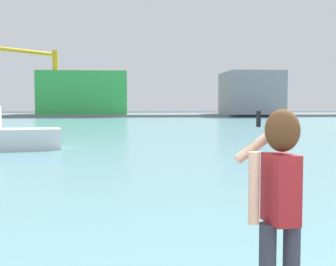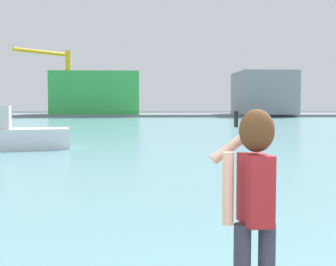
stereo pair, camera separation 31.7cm
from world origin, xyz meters
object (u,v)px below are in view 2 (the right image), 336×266
at_px(warehouse_right, 263,93).
at_px(port_crane, 60,73).
at_px(person_photographer, 254,194).
at_px(boat_moored, 0,134).
at_px(warehouse_left, 97,93).

distance_m(warehouse_right, port_crane, 40.04).
relative_size(person_photographer, warehouse_right, 0.14).
distance_m(boat_moored, port_crane, 62.21).
relative_size(person_photographer, port_crane, 0.14).
height_order(person_photographer, warehouse_right, warehouse_right).
bearing_deg(port_crane, boat_moored, -83.02).
height_order(warehouse_right, port_crane, port_crane).
bearing_deg(warehouse_left, boat_moored, -88.90).
bearing_deg(warehouse_right, warehouse_left, 175.93).
height_order(person_photographer, warehouse_left, warehouse_left).
distance_m(warehouse_left, warehouse_right, 33.60).
bearing_deg(warehouse_right, person_photographer, -105.50).
bearing_deg(port_crane, warehouse_right, 4.64).
bearing_deg(port_crane, warehouse_left, 42.03).
relative_size(warehouse_left, port_crane, 1.40).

